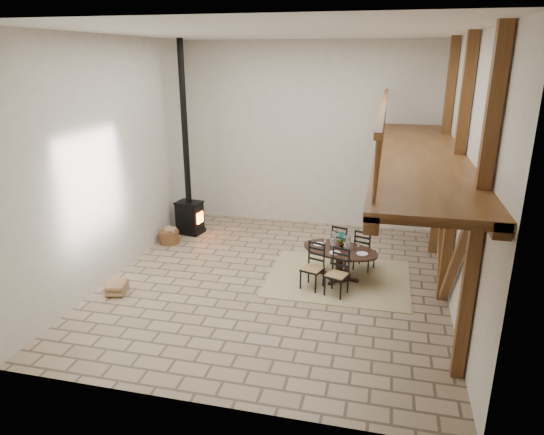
% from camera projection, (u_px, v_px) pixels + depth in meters
% --- Properties ---
extents(ground, '(8.00, 8.00, 0.00)m').
position_uv_depth(ground, '(276.00, 281.00, 10.38)').
color(ground, '#9D8568').
rests_on(ground, ground).
extents(room_shell, '(7.02, 8.02, 5.01)m').
position_uv_depth(room_shell, '(337.00, 143.00, 9.16)').
color(room_shell, beige).
rests_on(room_shell, ground).
extents(rug, '(3.00, 2.50, 0.02)m').
position_uv_depth(rug, '(339.00, 278.00, 10.50)').
color(rug, tan).
rests_on(rug, ground).
extents(dining_table, '(1.90, 2.05, 1.07)m').
position_uv_depth(dining_table, '(339.00, 261.00, 10.38)').
color(dining_table, black).
rests_on(dining_table, ground).
extents(wood_stove, '(0.75, 0.62, 5.00)m').
position_uv_depth(wood_stove, '(188.00, 193.00, 12.87)').
color(wood_stove, black).
rests_on(wood_stove, ground).
extents(log_basket, '(0.50, 0.50, 0.42)m').
position_uv_depth(log_basket, '(169.00, 236.00, 12.44)').
color(log_basket, brown).
rests_on(log_basket, ground).
extents(log_stack, '(0.45, 0.55, 0.24)m').
position_uv_depth(log_stack, '(117.00, 288.00, 9.81)').
color(log_stack, tan).
rests_on(log_stack, ground).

